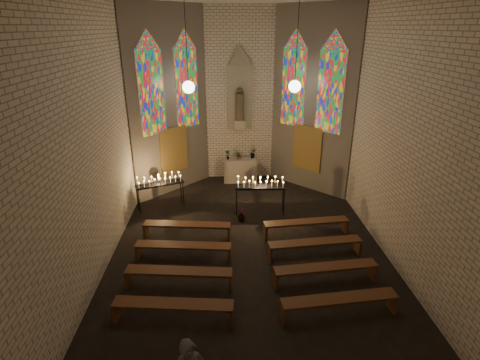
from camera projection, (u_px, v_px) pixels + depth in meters
name	position (u px, v px, depth m)	size (l,w,h in m)	color
floor	(249.00, 251.00, 11.16)	(12.00, 12.00, 0.00)	black
room	(243.00, 104.00, 12.85)	(8.22, 12.43, 7.00)	beige
altar	(240.00, 170.00, 16.00)	(1.40, 0.60, 1.00)	#C2B29E
flower_vase_left	(228.00, 155.00, 15.68)	(0.22, 0.15, 0.41)	#4C723F
flower_vase_center	(239.00, 155.00, 15.73)	(0.32, 0.28, 0.36)	#4C723F
flower_vase_right	(253.00, 153.00, 15.82)	(0.24, 0.20, 0.44)	#4C723F
aisle_flower_pot	(241.00, 215.00, 12.78)	(0.27, 0.27, 0.48)	#4C723F
votive_stand_left	(160.00, 182.00, 13.34)	(1.73, 1.00, 1.25)	black
votive_stand_right	(260.00, 184.00, 12.98)	(1.79, 0.48, 1.30)	black
pew_left_0	(187.00, 226.00, 11.67)	(2.73, 0.65, 0.52)	#4F2B16
pew_right_0	(306.00, 224.00, 11.83)	(2.73, 0.65, 0.52)	#4F2B16
pew_left_1	(183.00, 247.00, 10.56)	(2.73, 0.65, 0.52)	#4F2B16
pew_right_1	(315.00, 244.00, 10.72)	(2.73, 0.65, 0.52)	#4F2B16
pew_left_2	(179.00, 273.00, 9.45)	(2.73, 0.65, 0.52)	#4F2B16
pew_right_2	(326.00, 269.00, 9.61)	(2.73, 0.65, 0.52)	#4F2B16
pew_left_3	(173.00, 306.00, 8.35)	(2.73, 0.65, 0.52)	#4F2B16
pew_right_3	(339.00, 301.00, 8.51)	(2.73, 0.65, 0.52)	#4F2B16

